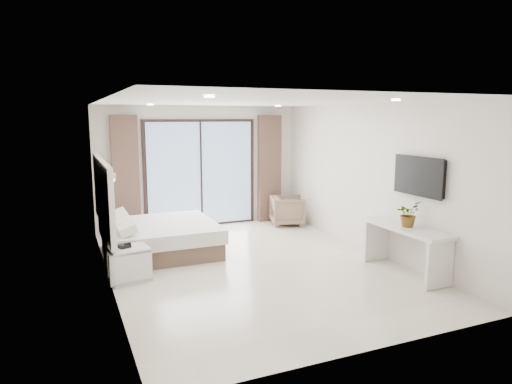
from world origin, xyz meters
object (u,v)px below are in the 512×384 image
at_px(bed, 159,238).
at_px(console_desk, 406,239).
at_px(nightstand, 129,264).
at_px(armchair, 288,209).

distance_m(bed, console_desk, 4.26).
bearing_deg(console_desk, bed, 142.25).
bearing_deg(bed, nightstand, -119.68).
bearing_deg(armchair, bed, 125.49).
height_order(bed, console_desk, console_desk).
xyz_separation_m(nightstand, armchair, (3.87, 2.31, 0.11)).
height_order(bed, nightstand, bed).
distance_m(console_desk, armchair, 3.71).
relative_size(bed, nightstand, 3.13).
height_order(nightstand, armchair, armchair).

